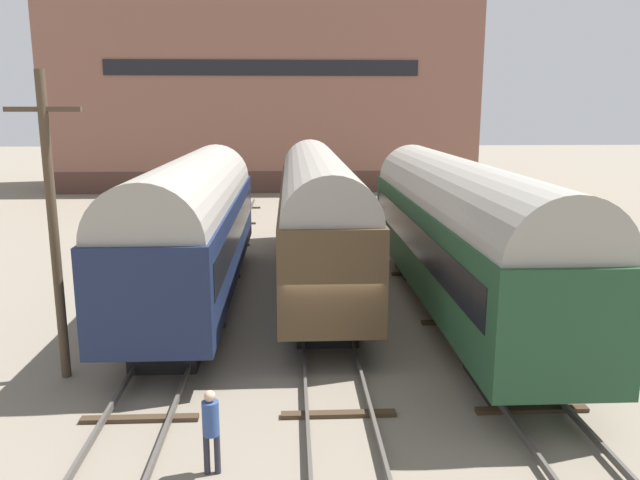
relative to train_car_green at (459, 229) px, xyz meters
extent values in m
plane|color=slate|center=(-4.44, -3.84, -2.96)|extent=(200.00, 200.00, 0.00)
cube|color=#4C4742|center=(-9.60, -3.84, -2.78)|extent=(0.08, 60.00, 0.16)
cube|color=#4C4742|center=(-8.17, -3.84, -2.78)|extent=(0.08, 60.00, 0.16)
cube|color=#3D2D1E|center=(-8.88, -6.84, -2.91)|extent=(2.60, 0.24, 0.10)
cube|color=#3D2D1E|center=(-8.88, -0.84, -2.91)|extent=(2.60, 0.24, 0.10)
cube|color=#3D2D1E|center=(-8.88, 5.16, -2.91)|extent=(2.60, 0.24, 0.10)
cube|color=#3D2D1E|center=(-8.88, 11.16, -2.91)|extent=(2.60, 0.24, 0.10)
cube|color=#3D2D1E|center=(-8.88, 17.16, -2.91)|extent=(2.60, 0.24, 0.10)
cube|color=#3D2D1E|center=(-8.88, 23.16, -2.91)|extent=(2.60, 0.24, 0.10)
cube|color=#4C4742|center=(-5.16, -3.84, -2.78)|extent=(0.08, 60.00, 0.16)
cube|color=#4C4742|center=(-3.72, -3.84, -2.78)|extent=(0.08, 60.00, 0.16)
cube|color=#3D2D1E|center=(-4.44, -6.84, -2.91)|extent=(2.60, 0.24, 0.10)
cube|color=#3D2D1E|center=(-4.44, -0.84, -2.91)|extent=(2.60, 0.24, 0.10)
cube|color=#3D2D1E|center=(-4.44, 5.16, -2.91)|extent=(2.60, 0.24, 0.10)
cube|color=#3D2D1E|center=(-4.44, 11.16, -2.91)|extent=(2.60, 0.24, 0.10)
cube|color=#3D2D1E|center=(-4.44, 17.16, -2.91)|extent=(2.60, 0.24, 0.10)
cube|color=#3D2D1E|center=(-4.44, 23.16, -2.91)|extent=(2.60, 0.24, 0.10)
cube|color=#4C4742|center=(-0.72, -3.84, -2.78)|extent=(0.08, 60.00, 0.16)
cube|color=#4C4742|center=(0.72, -3.84, -2.78)|extent=(0.08, 60.00, 0.16)
cube|color=#3D2D1E|center=(0.00, -6.84, -2.91)|extent=(2.60, 0.24, 0.10)
cube|color=#3D2D1E|center=(0.00, -0.84, -2.91)|extent=(2.60, 0.24, 0.10)
cube|color=#3D2D1E|center=(0.00, 5.16, -2.91)|extent=(2.60, 0.24, 0.10)
cube|color=#3D2D1E|center=(0.00, 11.16, -2.91)|extent=(2.60, 0.24, 0.10)
cube|color=#3D2D1E|center=(0.00, 17.16, -2.91)|extent=(2.60, 0.24, 0.10)
cube|color=#3D2D1E|center=(0.00, 23.16, -2.91)|extent=(2.60, 0.24, 0.10)
cube|color=black|center=(0.00, 5.49, -2.46)|extent=(1.80, 2.40, 1.00)
cube|color=black|center=(0.00, -5.49, -2.46)|extent=(1.80, 2.40, 1.00)
cube|color=#1E4228|center=(0.00, 0.00, -0.56)|extent=(3.00, 16.90, 2.79)
cube|color=black|center=(0.00, 0.00, -0.23)|extent=(3.04, 15.54, 1.00)
cylinder|color=gray|center=(0.00, 0.00, 0.83)|extent=(2.85, 16.56, 2.85)
cube|color=black|center=(-8.88, 6.68, -2.46)|extent=(1.80, 2.40, 1.00)
cube|color=black|center=(-8.88, -3.22, -2.46)|extent=(1.80, 2.40, 1.00)
cube|color=#192342|center=(-8.88, 1.73, -0.59)|extent=(3.08, 15.22, 2.73)
cube|color=black|center=(-8.88, 1.73, -0.26)|extent=(3.12, 14.00, 0.98)
cylinder|color=gray|center=(-8.88, 1.73, 0.77)|extent=(2.93, 14.92, 2.93)
cube|color=black|center=(-4.44, 10.19, -2.46)|extent=(1.80, 2.40, 1.00)
cube|color=black|center=(-4.44, -1.59, -2.46)|extent=(1.80, 2.40, 1.00)
cube|color=#4C3823|center=(-4.44, 4.30, -0.52)|extent=(2.81, 18.12, 2.88)
cube|color=black|center=(-4.44, 4.30, -0.17)|extent=(2.85, 16.67, 1.04)
cylinder|color=gray|center=(-4.44, 4.30, 0.92)|extent=(2.67, 17.76, 2.67)
cube|color=brown|center=(2.76, -0.33, -1.99)|extent=(2.88, 10.34, 0.10)
cylinder|color=brown|center=(1.47, -5.36, -2.50)|extent=(0.20, 0.20, 0.91)
cylinder|color=brown|center=(1.47, 4.69, -2.50)|extent=(0.20, 0.20, 0.91)
cylinder|color=brown|center=(4.05, 4.69, -2.50)|extent=(0.20, 0.20, 0.91)
cylinder|color=brown|center=(1.47, -0.33, -2.50)|extent=(0.20, 0.20, 0.91)
cylinder|color=brown|center=(4.05, -0.33, -2.50)|extent=(0.20, 0.20, 0.91)
cube|color=#2D4C33|center=(2.82, 0.65, -1.51)|extent=(1.40, 0.40, 0.06)
cube|color=#2D4C33|center=(2.82, 0.82, -1.26)|extent=(1.40, 0.06, 0.45)
cube|color=black|center=(2.23, 0.65, -1.74)|extent=(0.06, 0.40, 0.40)
cube|color=black|center=(3.42, 0.65, -1.74)|extent=(0.06, 0.40, 0.40)
cylinder|color=#282833|center=(-7.11, -8.96, -2.56)|extent=(0.12, 0.12, 0.80)
cylinder|color=#282833|center=(-6.91, -8.96, -2.56)|extent=(0.12, 0.12, 0.80)
cylinder|color=navy|center=(-7.01, -8.96, -1.82)|extent=(0.32, 0.32, 0.67)
sphere|color=tan|center=(-7.01, -8.96, -1.37)|extent=(0.22, 0.22, 0.22)
cylinder|color=#473828|center=(-11.33, -4.36, 0.90)|extent=(0.24, 0.24, 7.72)
cube|color=#473828|center=(-11.33, -4.36, 3.84)|extent=(1.80, 0.12, 0.12)
cube|color=#4F342A|center=(-7.60, 36.35, -2.06)|extent=(35.19, 10.64, 1.80)
cube|color=brown|center=(-7.60, 36.35, 6.96)|extent=(35.19, 10.64, 16.22)
cube|color=black|center=(-7.60, 30.98, 6.96)|extent=(24.63, 0.10, 1.20)
camera|label=1|loc=(-5.48, -19.75, 3.87)|focal=35.00mm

